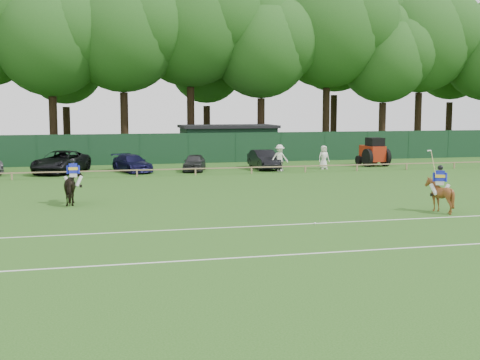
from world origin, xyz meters
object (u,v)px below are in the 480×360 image
object	(u,v)px
spectator_mid	(281,161)
estate_black	(264,160)
tractor	(373,152)
spectator_left	(280,158)
utility_shed	(228,142)
horse_dark	(74,187)
suv_black	(61,162)
polo_ball	(315,223)
horse_chestnut	(439,195)
hatch_grey	(194,162)
sedan_navy	(132,163)
spectator_right	(324,157)

from	to	relation	value
spectator_mid	estate_black	bearing A→B (deg)	113.62
tractor	spectator_left	bearing A→B (deg)	-168.68
spectator_mid	utility_shed	world-z (taller)	utility_shed
horse_dark	suv_black	distance (m)	15.18
horse_dark	polo_ball	bearing A→B (deg)	139.96
horse_dark	horse_chestnut	distance (m)	17.28
hatch_grey	horse_chestnut	bearing A→B (deg)	-53.80
horse_chestnut	hatch_grey	world-z (taller)	horse_chestnut
estate_black	tractor	world-z (taller)	tractor
horse_dark	utility_shed	xyz separation A→B (m)	(12.97, 23.40, 0.69)
estate_black	spectator_left	bearing A→B (deg)	-70.76
estate_black	tractor	distance (m)	9.14
horse_chestnut	sedan_navy	size ratio (longest dim) A/B	0.36
sedan_navy	estate_black	distance (m)	9.84
suv_black	spectator_mid	xyz separation A→B (m)	(15.61, -2.43, -0.03)
horse_dark	utility_shed	bearing A→B (deg)	-119.92
spectator_left	spectator_right	xyz separation A→B (m)	(3.69, 0.69, -0.08)
estate_black	spectator_left	world-z (taller)	spectator_left
horse_chestnut	estate_black	world-z (taller)	horse_chestnut
polo_ball	spectator_left	bearing A→B (deg)	76.70
suv_black	estate_black	world-z (taller)	suv_black
spectator_mid	polo_ball	distance (m)	21.11
spectator_mid	polo_ball	xyz separation A→B (m)	(-4.94, -20.51, -0.70)
horse_dark	horse_chestnut	xyz separation A→B (m)	(16.10, -6.26, -0.07)
horse_chestnut	polo_ball	world-z (taller)	horse_chestnut
horse_dark	tractor	world-z (taller)	tractor
utility_shed	tractor	world-z (taller)	utility_shed
sedan_navy	polo_ball	xyz separation A→B (m)	(5.70, -22.38, -0.58)
spectator_left	utility_shed	xyz separation A→B (m)	(-1.42, 10.86, 0.56)
sedan_navy	spectator_mid	bearing A→B (deg)	-29.49
horse_dark	hatch_grey	xyz separation A→B (m)	(8.38, 14.21, -0.23)
horse_dark	sedan_navy	world-z (taller)	horse_dark
hatch_grey	utility_shed	size ratio (longest dim) A/B	0.44
suv_black	spectator_right	size ratio (longest dim) A/B	3.17
sedan_navy	utility_shed	xyz separation A→B (m)	(9.08, 8.81, 0.91)
horse_chestnut	tractor	xyz separation A→B (m)	(6.74, 21.01, 0.28)
spectator_right	polo_ball	world-z (taller)	spectator_right
hatch_grey	utility_shed	world-z (taller)	utility_shed
hatch_grey	estate_black	world-z (taller)	estate_black
spectator_mid	tractor	distance (m)	8.57
spectator_left	spectator_mid	bearing A→B (deg)	51.51
spectator_right	tractor	world-z (taller)	tractor
spectator_left	tractor	xyz separation A→B (m)	(8.46, 2.22, 0.09)
suv_black	spectator_left	bearing A→B (deg)	12.52
suv_black	polo_ball	xyz separation A→B (m)	(10.66, -22.94, -0.74)
polo_ball	sedan_navy	bearing A→B (deg)	104.28
horse_chestnut	spectator_mid	distance (m)	19.05
suv_black	tractor	xyz separation A→B (m)	(23.92, -0.40, 0.28)
horse_chestnut	hatch_grey	distance (m)	21.88
sedan_navy	spectator_right	xyz separation A→B (m)	(14.19, -1.36, 0.27)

